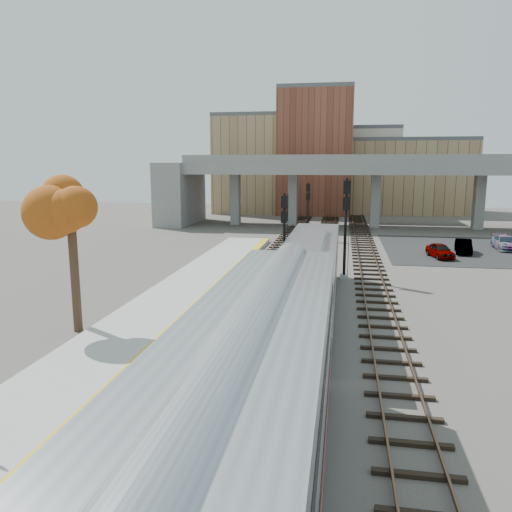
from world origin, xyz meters
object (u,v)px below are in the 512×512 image
(car_a, at_px, (440,251))
(car_b, at_px, (463,246))
(locomotive, at_px, (309,272))
(tree, at_px, (70,205))
(signal_mast_near, at_px, (284,243))
(signal_mast_mid, at_px, (345,229))
(signal_mast_far, at_px, (308,213))
(car_c, at_px, (505,243))

(car_a, bearing_deg, car_b, 34.21)
(locomotive, xyz_separation_m, tree, (-11.30, -5.61, 4.14))
(locomotive, bearing_deg, signal_mast_near, 111.38)
(signal_mast_mid, height_order, car_a, signal_mast_mid)
(car_a, relative_size, car_b, 0.96)
(signal_mast_mid, bearing_deg, car_a, 49.05)
(locomotive, relative_size, signal_mast_far, 3.02)
(tree, relative_size, car_b, 2.17)
(signal_mast_near, xyz_separation_m, car_a, (12.63, 13.01, -2.37))
(tree, distance_m, car_c, 41.87)
(signal_mast_far, relative_size, car_a, 1.66)
(signal_mast_mid, bearing_deg, signal_mast_far, 101.88)
(signal_mast_mid, bearing_deg, locomotive, -103.17)
(tree, bearing_deg, locomotive, 26.41)
(car_b, height_order, car_c, car_c)
(signal_mast_far, relative_size, car_b, 1.59)
(locomotive, height_order, car_c, locomotive)
(locomotive, distance_m, signal_mast_far, 28.12)
(signal_mast_near, relative_size, tree, 0.74)
(signal_mast_far, height_order, car_c, signal_mast_far)
(signal_mast_mid, xyz_separation_m, car_b, (11.11, 12.56, -3.01))
(tree, relative_size, car_c, 1.88)
(signal_mast_near, bearing_deg, locomotive, -68.62)
(signal_mast_mid, height_order, signal_mast_far, signal_mast_mid)
(signal_mast_far, bearing_deg, car_c, -11.30)
(tree, bearing_deg, car_a, 47.69)
(signal_mast_mid, xyz_separation_m, tree, (-13.30, -14.16, 2.71))
(signal_mast_mid, relative_size, car_a, 1.93)
(signal_mast_near, height_order, car_c, signal_mast_near)
(signal_mast_near, bearing_deg, tree, -129.97)
(locomotive, height_order, tree, tree)
(signal_mast_near, distance_m, tree, 14.71)
(signal_mast_near, bearing_deg, car_b, 45.98)
(locomotive, height_order, car_a, locomotive)
(locomotive, bearing_deg, signal_mast_far, 94.28)
(signal_mast_far, distance_m, car_b, 16.87)
(signal_mast_near, xyz_separation_m, car_c, (19.76, 18.72, -2.35))
(signal_mast_far, xyz_separation_m, car_a, (12.63, -9.66, -2.30))
(signal_mast_near, bearing_deg, signal_mast_mid, 37.79)
(signal_mast_near, distance_m, car_a, 18.29)
(signal_mast_mid, distance_m, car_c, 22.26)
(signal_mast_near, height_order, car_b, signal_mast_near)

